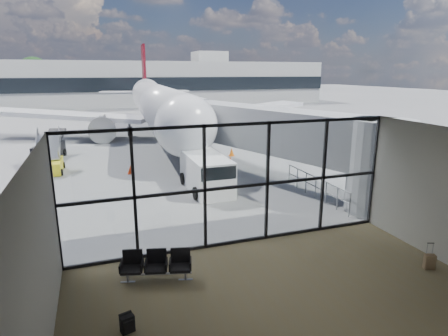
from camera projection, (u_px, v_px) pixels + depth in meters
ground at (130, 119)px, 50.52m from camera, size 220.00×220.00×0.00m
lounge_shell at (310, 225)px, 8.90m from camera, size 12.02×8.01×4.51m
glass_curtain_wall at (237, 185)px, 13.39m from camera, size 12.10×0.12×4.50m
jet_bridge at (272, 134)px, 21.29m from camera, size 8.00×16.50×4.33m
apron_railing at (316, 184)px, 18.75m from camera, size 0.06×5.46×1.11m
far_terminal at (114, 83)px, 69.37m from camera, size 80.00×12.20×11.00m
tree_4 at (0, 77)px, 71.79m from camera, size 5.61×5.61×8.07m
tree_5 at (34, 73)px, 73.54m from camera, size 6.27×6.27×9.03m
seating_row at (157, 264)px, 11.40m from camera, size 2.14×1.09×0.95m
backpack at (127, 324)px, 9.12m from camera, size 0.38×0.37×0.49m
suitcase at (430, 262)px, 12.03m from camera, size 0.37×0.32×0.88m
airliner at (157, 104)px, 37.77m from camera, size 32.92×38.17×9.83m
service_van at (207, 173)px, 19.91m from camera, size 2.12×4.33×1.88m
belt_loader at (50, 150)px, 27.31m from camera, size 2.27×4.32×1.89m
mobile_stairs at (49, 164)px, 23.58m from camera, size 1.68×3.09×2.16m
traffic_cone_a at (131, 169)px, 23.36m from camera, size 0.40×0.40×0.57m
traffic_cone_b at (230, 160)px, 25.76m from camera, size 0.38×0.38×0.54m
traffic_cone_c at (232, 152)px, 28.29m from camera, size 0.43×0.43×0.61m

